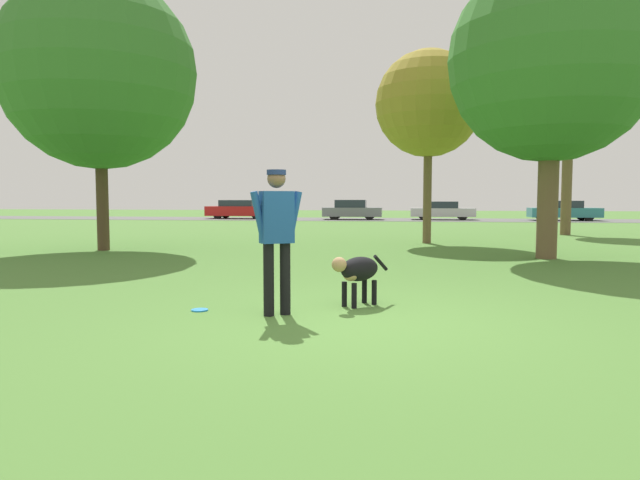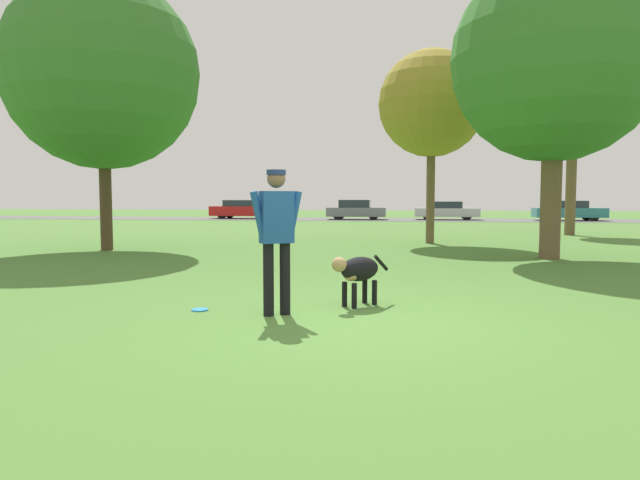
% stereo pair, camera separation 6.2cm
% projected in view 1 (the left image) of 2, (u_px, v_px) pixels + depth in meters
% --- Properties ---
extents(ground_plane, '(120.00, 120.00, 0.00)m').
position_uv_depth(ground_plane, '(351.00, 321.00, 6.66)').
color(ground_plane, '#4C7A33').
extents(far_road_strip, '(120.00, 6.00, 0.01)m').
position_uv_depth(far_road_strip, '(397.00, 220.00, 37.80)').
color(far_road_strip, '#5B5B59').
rests_on(far_road_strip, ground_plane).
extents(person, '(0.61, 0.43, 1.77)m').
position_uv_depth(person, '(277.00, 229.00, 6.90)').
color(person, black).
rests_on(person, ground_plane).
extents(dog, '(0.74, 0.89, 0.68)m').
position_uv_depth(dog, '(357.00, 271.00, 7.53)').
color(dog, black).
rests_on(dog, ground_plane).
extents(frisbee, '(0.21, 0.21, 0.02)m').
position_uv_depth(frisbee, '(200.00, 310.00, 7.25)').
color(frisbee, '#268CE5').
rests_on(frisbee, ground_plane).
extents(tree_far_right, '(3.03, 3.03, 6.17)m').
position_uv_depth(tree_far_right, '(569.00, 115.00, 21.84)').
color(tree_far_right, brown).
rests_on(tree_far_right, ground_plane).
extents(tree_near_right, '(4.74, 4.74, 7.01)m').
position_uv_depth(tree_near_right, '(552.00, 60.00, 13.19)').
color(tree_near_right, brown).
rests_on(tree_near_right, ground_plane).
extents(tree_near_left, '(5.20, 5.20, 7.40)m').
position_uv_depth(tree_near_left, '(99.00, 73.00, 15.32)').
color(tree_near_left, '#4C3826').
rests_on(tree_near_left, ground_plane).
extents(tree_mid_center, '(3.33, 3.33, 6.05)m').
position_uv_depth(tree_mid_center, '(429.00, 104.00, 17.80)').
color(tree_mid_center, brown).
rests_on(tree_mid_center, ground_plane).
extents(parked_car_red, '(4.62, 1.97, 1.29)m').
position_uv_depth(parked_car_red, '(240.00, 209.00, 39.62)').
color(parked_car_red, red).
rests_on(parked_car_red, ground_plane).
extents(parked_car_grey, '(3.91, 1.81, 1.31)m').
position_uv_depth(parked_car_grey, '(352.00, 210.00, 37.91)').
color(parked_car_grey, slate).
rests_on(parked_car_grey, ground_plane).
extents(parked_car_silver, '(4.20, 1.82, 1.21)m').
position_uv_depth(parked_car_silver, '(442.00, 211.00, 37.59)').
color(parked_car_silver, '#B7B7BC').
rests_on(parked_car_silver, ground_plane).
extents(parked_car_teal, '(4.27, 1.77, 1.27)m').
position_uv_depth(parked_car_teal, '(564.00, 211.00, 36.29)').
color(parked_car_teal, teal).
rests_on(parked_car_teal, ground_plane).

